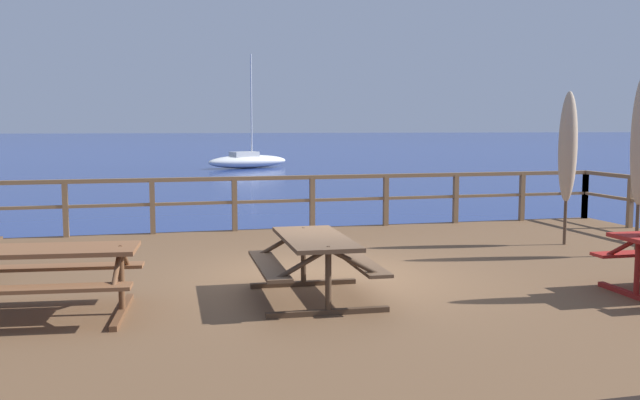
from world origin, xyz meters
TOP-DOWN VIEW (x-y plane):
  - ground_plane at (0.00, 0.00)m, footprint 600.00×600.00m
  - wooden_deck at (0.00, 0.00)m, footprint 14.64×9.42m
  - railing_waterside_far at (-0.00, 4.56)m, footprint 14.44×0.10m
  - picnic_table_back_left at (-3.64, -1.21)m, footprint 2.23×1.60m
  - picnic_table_mid_left at (-0.53, -1.17)m, footprint 1.45×1.85m
  - patio_umbrella_tall_front at (4.68, 1.56)m, footprint 0.32×0.32m
  - sailboat_distant at (4.20, 37.99)m, footprint 6.19×3.79m

SIDE VIEW (x-z plane):
  - ground_plane at x=0.00m, z-range 0.00..0.00m
  - wooden_deck at x=0.00m, z-range 0.00..0.75m
  - sailboat_distant at x=4.20m, z-range -3.35..4.37m
  - picnic_table_mid_left at x=-0.53m, z-range 0.91..1.69m
  - picnic_table_back_left at x=-3.64m, z-range 0.92..1.70m
  - railing_waterside_far at x=0.00m, z-range 0.94..2.03m
  - patio_umbrella_tall_front at x=4.68m, z-range 1.11..3.81m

